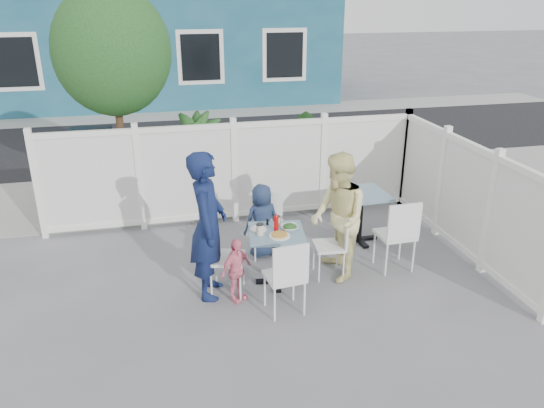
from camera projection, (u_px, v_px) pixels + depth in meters
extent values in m
plane|color=slate|center=(260.00, 298.00, 6.42)|extent=(80.00, 80.00, 0.00)
cube|color=gray|center=(218.00, 191.00, 9.85)|extent=(24.00, 2.60, 0.01)
cube|color=black|center=(198.00, 140.00, 13.19)|extent=(24.00, 5.00, 0.01)
cube|color=gray|center=(188.00, 114.00, 15.99)|extent=(24.00, 1.60, 0.01)
cube|color=#154D60|center=(160.00, 5.00, 17.84)|extent=(11.00, 6.00, 6.00)
cube|color=black|center=(78.00, 60.00, 15.15)|extent=(1.20, 0.04, 1.40)
cube|color=black|center=(217.00, 57.00, 15.98)|extent=(1.20, 0.04, 1.40)
cube|color=white|center=(234.00, 172.00, 8.30)|extent=(5.80, 0.04, 1.40)
cube|color=white|center=(233.00, 126.00, 8.02)|extent=(5.86, 0.08, 0.08)
cube|color=white|center=(236.00, 216.00, 8.58)|extent=(5.86, 0.08, 0.12)
cube|color=white|center=(464.00, 197.00, 7.28)|extent=(0.04, 3.60, 1.40)
cube|color=white|center=(471.00, 145.00, 7.00)|extent=(0.08, 3.66, 0.08)
cube|color=white|center=(457.00, 247.00, 7.57)|extent=(0.08, 3.66, 0.12)
cylinder|color=#382316|center=(122.00, 140.00, 8.62)|extent=(0.12, 0.12, 2.40)
ellipsoid|color=#163D19|center=(112.00, 51.00, 8.09)|extent=(1.80, 1.62, 1.98)
cube|color=gold|center=(94.00, 165.00, 9.36)|extent=(0.68, 0.51, 1.18)
imported|color=#163D19|center=(195.00, 162.00, 8.82)|extent=(1.15, 1.15, 1.61)
imported|color=#163D19|center=(298.00, 161.00, 9.13)|extent=(1.49, 1.60, 1.46)
cube|color=#436B88|center=(277.00, 233.00, 6.51)|extent=(0.76, 0.76, 0.04)
cylinder|color=black|center=(276.00, 258.00, 6.64)|extent=(0.08, 0.08, 0.65)
cube|color=black|center=(276.00, 281.00, 6.76)|extent=(0.53, 0.15, 0.04)
cube|color=black|center=(276.00, 281.00, 6.76)|extent=(0.15, 0.53, 0.04)
cube|color=#436B88|center=(361.00, 194.00, 7.62)|extent=(0.75, 0.75, 0.04)
cylinder|color=black|center=(360.00, 218.00, 7.76)|extent=(0.08, 0.08, 0.70)
cube|color=black|center=(358.00, 239.00, 7.89)|extent=(0.57, 0.11, 0.04)
cube|color=black|center=(358.00, 239.00, 7.89)|extent=(0.11, 0.57, 0.04)
cube|color=white|center=(227.00, 258.00, 6.39)|extent=(0.51, 0.53, 0.04)
cube|color=white|center=(210.00, 239.00, 6.31)|extent=(0.15, 0.42, 0.46)
cylinder|color=white|center=(243.00, 268.00, 6.64)|extent=(0.02, 0.02, 0.46)
cylinder|color=white|center=(240.00, 283.00, 6.30)|extent=(0.02, 0.02, 0.46)
cylinder|color=white|center=(216.00, 267.00, 6.66)|extent=(0.02, 0.02, 0.46)
cylinder|color=white|center=(211.00, 282.00, 6.32)|extent=(0.02, 0.02, 0.46)
cube|color=white|center=(329.00, 246.00, 6.79)|extent=(0.41, 0.43, 0.04)
cube|color=white|center=(343.00, 229.00, 6.73)|extent=(0.06, 0.39, 0.42)
cylinder|color=white|center=(319.00, 267.00, 6.70)|extent=(0.02, 0.02, 0.42)
cylinder|color=white|center=(314.00, 255.00, 7.01)|extent=(0.02, 0.02, 0.42)
cylinder|color=white|center=(344.00, 266.00, 6.74)|extent=(0.02, 0.02, 0.42)
cylinder|color=white|center=(337.00, 254.00, 7.04)|extent=(0.02, 0.02, 0.42)
cube|color=white|center=(268.00, 228.00, 7.28)|extent=(0.48, 0.47, 0.04)
cube|color=white|center=(268.00, 207.00, 7.36)|extent=(0.40, 0.13, 0.43)
cylinder|color=white|center=(280.00, 247.00, 7.21)|extent=(0.02, 0.02, 0.43)
cylinder|color=white|center=(255.00, 247.00, 7.22)|extent=(0.02, 0.02, 0.43)
cylinder|color=white|center=(280.00, 237.00, 7.51)|extent=(0.02, 0.02, 0.43)
cylinder|color=white|center=(256.00, 237.00, 7.52)|extent=(0.02, 0.02, 0.43)
cube|color=white|center=(285.00, 276.00, 6.01)|extent=(0.46, 0.44, 0.04)
cube|color=white|center=(291.00, 265.00, 5.75)|extent=(0.42, 0.08, 0.45)
cylinder|color=white|center=(265.00, 289.00, 6.19)|extent=(0.02, 0.02, 0.45)
cylinder|color=white|center=(293.00, 284.00, 6.30)|extent=(0.02, 0.02, 0.45)
cylinder|color=white|center=(275.00, 304.00, 5.89)|extent=(0.02, 0.02, 0.45)
cylinder|color=white|center=(304.00, 298.00, 6.00)|extent=(0.02, 0.02, 0.45)
cube|color=white|center=(395.00, 235.00, 6.96)|extent=(0.47, 0.44, 0.04)
cube|color=white|center=(404.00, 222.00, 6.67)|extent=(0.45, 0.05, 0.48)
cylinder|color=white|center=(374.00, 247.00, 7.16)|extent=(0.03, 0.03, 0.48)
cylinder|color=white|center=(400.00, 244.00, 7.26)|extent=(0.03, 0.03, 0.48)
cylinder|color=white|center=(386.00, 259.00, 6.84)|extent=(0.03, 0.03, 0.48)
cylinder|color=white|center=(413.00, 255.00, 6.93)|extent=(0.03, 0.03, 0.48)
imported|color=#101B43|center=(208.00, 226.00, 6.20)|extent=(0.57, 0.74, 1.81)
imported|color=#F6E555|center=(338.00, 218.00, 6.63)|extent=(0.64, 0.81, 1.65)
imported|color=#1F2E4E|center=(262.00, 221.00, 7.29)|extent=(0.58, 0.46, 1.04)
imported|color=pink|center=(236.00, 270.00, 6.24)|extent=(0.49, 0.43, 0.80)
cylinder|color=white|center=(280.00, 236.00, 6.38)|extent=(0.26, 0.26, 0.02)
cylinder|color=white|center=(258.00, 229.00, 6.56)|extent=(0.21, 0.21, 0.01)
imported|color=white|center=(290.00, 228.00, 6.55)|extent=(0.22, 0.22, 0.05)
cylinder|color=beige|center=(260.00, 230.00, 6.40)|extent=(0.09, 0.09, 0.13)
cylinder|color=beige|center=(277.00, 221.00, 6.68)|extent=(0.07, 0.07, 0.11)
cylinder|color=#BC0707|center=(276.00, 223.00, 6.51)|extent=(0.06, 0.06, 0.18)
cylinder|color=white|center=(267.00, 222.00, 6.70)|extent=(0.03, 0.03, 0.06)
cylinder|color=black|center=(267.00, 222.00, 6.69)|extent=(0.03, 0.03, 0.07)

